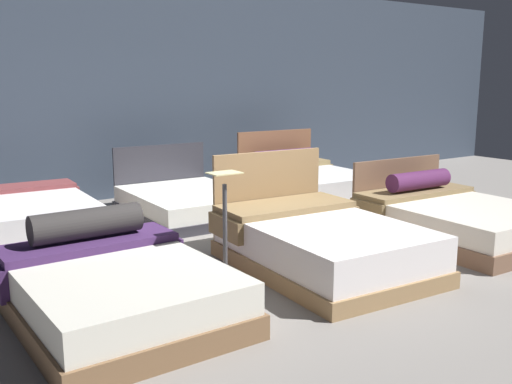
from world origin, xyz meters
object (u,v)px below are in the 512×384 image
bed_3 (30,220)px  bed_4 (188,202)px  bed_0 (116,288)px  bed_5 (306,183)px  bed_1 (320,243)px  price_sign (225,245)px  bed_2 (455,218)px

bed_3 → bed_4: size_ratio=1.04×
bed_0 → bed_5: bearing=32.5°
bed_1 → bed_5: bed_1 is taller
bed_0 → bed_4: (2.11, 2.82, -0.06)m
price_sign → bed_4: bearing=69.0°
bed_0 → bed_1: 2.16m
bed_2 → price_sign: price_sign is taller
bed_0 → bed_2: 4.24m
bed_3 → bed_4: bed_4 is taller
bed_5 → bed_2: bearing=-87.3°
bed_0 → price_sign: (1.04, 0.03, 0.18)m
bed_5 → bed_4: bearing=-177.0°
bed_4 → price_sign: (-1.07, -2.79, 0.23)m
bed_1 → price_sign: 1.13m
bed_5 → bed_0: bearing=-143.6°
bed_0 → bed_3: 2.75m
price_sign → bed_3: bearing=111.4°
bed_4 → bed_1: bearing=-87.8°
bed_1 → bed_5: size_ratio=1.07×
bed_1 → bed_4: 2.79m
bed_4 → bed_2: bearing=-51.9°
bed_1 → price_sign: (-1.12, -0.01, 0.16)m
bed_3 → price_sign: price_sign is taller
bed_1 → bed_4: (-0.05, 2.79, -0.07)m
bed_5 → price_sign: price_sign is taller
bed_3 → bed_4: bearing=3.9°
bed_0 → price_sign: price_sign is taller
bed_4 → price_sign: price_sign is taller
bed_0 → bed_4: 3.52m
bed_0 → bed_2: size_ratio=0.92×
bed_2 → price_sign: (-3.20, 0.04, 0.18)m
bed_1 → bed_3: 3.49m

